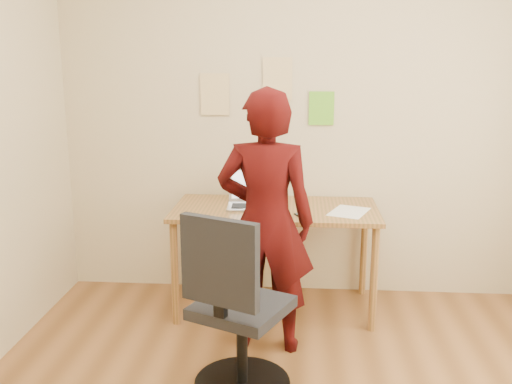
# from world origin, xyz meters

# --- Properties ---
(room) EXTENTS (3.58, 3.58, 2.78)m
(room) POSITION_xyz_m (0.00, 0.00, 1.35)
(room) COLOR brown
(room) RESTS_ON ground
(desk) EXTENTS (1.40, 0.70, 0.74)m
(desk) POSITION_xyz_m (-0.16, 1.38, 0.65)
(desk) COLOR #9E6A36
(desk) RESTS_ON ground
(laptop) EXTENTS (0.36, 0.32, 0.25)m
(laptop) POSITION_xyz_m (-0.32, 1.41, 0.79)
(laptop) COLOR #B3B3BB
(laptop) RESTS_ON desk
(paper_sheet) EXTENTS (0.32, 0.37, 0.00)m
(paper_sheet) POSITION_xyz_m (0.34, 1.31, 0.74)
(paper_sheet) COLOR white
(paper_sheet) RESTS_ON desk
(phone) EXTENTS (0.11, 0.14, 0.01)m
(phone) POSITION_xyz_m (0.02, 1.17, 0.74)
(phone) COLOR black
(phone) RESTS_ON desk
(wall_note_left) EXTENTS (0.21, 0.00, 0.30)m
(wall_note_left) POSITION_xyz_m (-0.62, 1.74, 1.49)
(wall_note_left) COLOR #E3C387
(wall_note_left) RESTS_ON room
(wall_note_mid) EXTENTS (0.21, 0.00, 0.30)m
(wall_note_mid) POSITION_xyz_m (-0.17, 1.74, 1.60)
(wall_note_mid) COLOR #E3C387
(wall_note_mid) RESTS_ON room
(wall_note_right) EXTENTS (0.18, 0.00, 0.24)m
(wall_note_right) POSITION_xyz_m (0.15, 1.74, 1.39)
(wall_note_right) COLOR #6CC82D
(wall_note_right) RESTS_ON room
(office_chair) EXTENTS (0.59, 0.59, 1.00)m
(office_chair) POSITION_xyz_m (-0.32, 0.30, 0.43)
(office_chair) COLOR black
(office_chair) RESTS_ON ground
(person) EXTENTS (0.60, 0.41, 1.59)m
(person) POSITION_xyz_m (-0.19, 0.83, 0.80)
(person) COLOR #380807
(person) RESTS_ON ground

